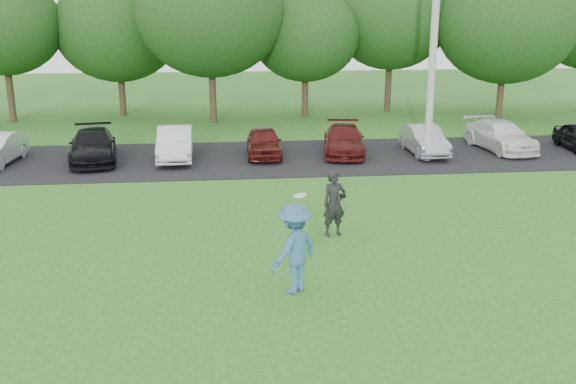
# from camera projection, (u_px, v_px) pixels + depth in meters

# --- Properties ---
(ground) EXTENTS (100.00, 100.00, 0.00)m
(ground) POSITION_uv_depth(u_px,v_px,m) (306.00, 300.00, 13.07)
(ground) COLOR #22631C
(ground) RESTS_ON ground
(parking_lot) EXTENTS (32.00, 6.50, 0.03)m
(parking_lot) POSITION_uv_depth(u_px,v_px,m) (263.00, 158.00, 25.49)
(parking_lot) COLOR black
(parking_lot) RESTS_ON ground
(utility_pole) EXTENTS (0.28, 0.28, 9.44)m
(utility_pole) POSITION_uv_depth(u_px,v_px,m) (434.00, 37.00, 23.79)
(utility_pole) COLOR #B0AFAA
(utility_pole) RESTS_ON ground
(frisbee_player) EXTENTS (1.39, 1.35, 2.19)m
(frisbee_player) POSITION_uv_depth(u_px,v_px,m) (294.00, 249.00, 13.22)
(frisbee_player) COLOR teal
(frisbee_player) RESTS_ON ground
(camera_bystander) EXTENTS (0.72, 0.57, 1.74)m
(camera_bystander) POSITION_uv_depth(u_px,v_px,m) (334.00, 203.00, 16.58)
(camera_bystander) COLOR black
(camera_bystander) RESTS_ON ground
(parked_cars) EXTENTS (28.27, 4.70, 1.25)m
(parked_cars) POSITION_uv_depth(u_px,v_px,m) (253.00, 142.00, 25.45)
(parked_cars) COLOR #4A1210
(parked_cars) RESTS_ON parking_lot
(tree_row) EXTENTS (42.39, 9.85, 8.64)m
(tree_row) POSITION_uv_depth(u_px,v_px,m) (278.00, 25.00, 33.63)
(tree_row) COLOR #38281C
(tree_row) RESTS_ON ground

